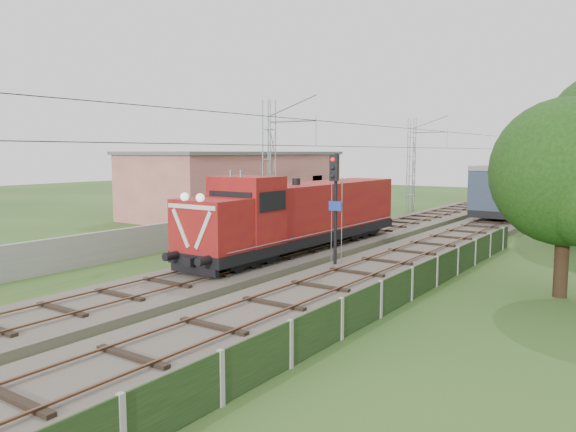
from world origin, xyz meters
The scene contains 10 objects.
ground centered at (0.00, 0.00, 0.00)m, with size 140.00×140.00×0.00m, color #27491B.
track_main centered at (0.00, 7.00, 0.18)m, with size 4.20×70.00×0.45m.
track_side centered at (5.00, 20.00, 0.18)m, with size 4.20×80.00×0.45m.
catenary centered at (-2.95, 12.00, 4.05)m, with size 3.31×70.00×8.00m.
boundary_wall centered at (-6.50, 12.00, 0.75)m, with size 0.25×40.00×1.50m, color #9E9E99.
station_building centered at (-15.00, 24.00, 2.63)m, with size 8.40×20.40×5.22m.
fence centered at (8.00, 3.00, 0.60)m, with size 0.12×32.00×1.20m.
locomotive centered at (0.00, 10.62, 2.10)m, with size 2.77×15.80×4.01m.
signal_post centered at (3.30, 8.25, 3.52)m, with size 0.56×0.44×5.13m.
tree_a centered at (12.27, 9.05, 4.44)m, with size 5.49×5.23×7.11m.
Camera 1 is at (15.38, -12.76, 5.19)m, focal length 35.00 mm.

